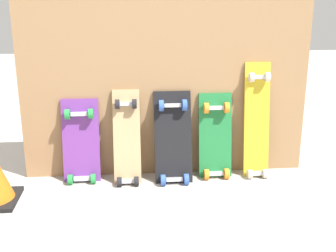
# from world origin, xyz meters

# --- Properties ---
(ground_plane) EXTENTS (12.00, 12.00, 0.00)m
(ground_plane) POSITION_xyz_m (0.00, 0.00, 0.00)
(ground_plane) COLOR #B2AAA0
(plywood_wall_panel) EXTENTS (1.81, 0.04, 1.47)m
(plywood_wall_panel) POSITION_xyz_m (0.00, 0.07, 0.74)
(plywood_wall_panel) COLOR #99724C
(plywood_wall_panel) RESTS_ON ground
(skateboard_purple) EXTENTS (0.23, 0.16, 0.58)m
(skateboard_purple) POSITION_xyz_m (-0.54, -0.01, 0.23)
(skateboard_purple) COLOR #6B338C
(skateboard_purple) RESTS_ON ground
(skateboard_natural) EXTENTS (0.17, 0.22, 0.64)m
(skateboard_natural) POSITION_xyz_m (-0.25, -0.05, 0.25)
(skateboard_natural) COLOR tan
(skateboard_natural) RESTS_ON ground
(skateboard_black) EXTENTS (0.23, 0.23, 0.62)m
(skateboard_black) POSITION_xyz_m (0.03, -0.05, 0.25)
(skateboard_black) COLOR black
(skateboard_black) RESTS_ON ground
(skateboard_green) EXTENTS (0.21, 0.17, 0.60)m
(skateboard_green) POSITION_xyz_m (0.31, -0.02, 0.24)
(skateboard_green) COLOR #1E7238
(skateboard_green) RESTS_ON ground
(skateboard_yellow) EXTENTS (0.16, 0.18, 0.79)m
(skateboard_yellow) POSITION_xyz_m (0.57, -0.02, 0.33)
(skateboard_yellow) COLOR gold
(skateboard_yellow) RESTS_ON ground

